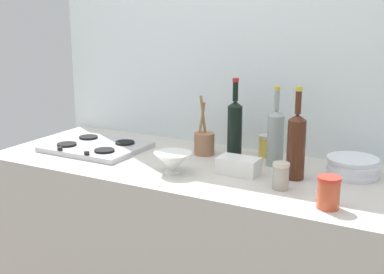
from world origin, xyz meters
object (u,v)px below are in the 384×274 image
plate_stack (353,167)px  mixing_bowl (173,162)px  butter_dish (239,166)px  wine_bottle_mid_right (235,128)px  stovetop_hob (96,147)px  condiment_jar_rear (329,192)px  wine_bottle_mid_left (296,145)px  utensil_crock (204,142)px  condiment_jar_spare (281,176)px  condiment_jar_front (265,146)px  wine_bottle_leftmost (275,136)px

plate_stack → mixing_bowl: mixing_bowl is taller
butter_dish → wine_bottle_mid_right: bearing=118.8°
stovetop_hob → condiment_jar_rear: condiment_jar_rear is taller
plate_stack → wine_bottle_mid_left: wine_bottle_mid_left is taller
utensil_crock → condiment_jar_spare: bearing=-31.2°
utensil_crock → condiment_jar_spare: 0.54m
wine_bottle_mid_right → condiment_jar_front: size_ratio=3.58×
wine_bottle_mid_left → condiment_jar_rear: size_ratio=3.29×
wine_bottle_leftmost → wine_bottle_mid_left: size_ratio=0.93×
plate_stack → mixing_bowl: (-0.65, -0.31, 0.01)m
wine_bottle_leftmost → condiment_jar_rear: 0.51m
stovetop_hob → condiment_jar_spare: 0.96m
plate_stack → butter_dish: (-0.41, -0.19, -0.00)m
stovetop_hob → plate_stack: size_ratio=2.09×
mixing_bowl → wine_bottle_leftmost: bearing=42.8°
stovetop_hob → condiment_jar_front: size_ratio=4.40×
wine_bottle_mid_left → wine_bottle_mid_right: wine_bottle_mid_left is taller
wine_bottle_mid_left → utensil_crock: (-0.47, 0.14, -0.08)m
stovetop_hob → wine_bottle_mid_left: 0.97m
stovetop_hob → wine_bottle_mid_right: bearing=15.0°
wine_bottle_mid_right → utensil_crock: 0.17m
plate_stack → wine_bottle_mid_left: (-0.19, -0.14, 0.10)m
wine_bottle_mid_left → wine_bottle_leftmost: bearing=134.8°
wine_bottle_mid_left → mixing_bowl: 0.50m
butter_dish → condiment_jar_front: size_ratio=1.65×
wine_bottle_mid_right → condiment_jar_front: 0.17m
wine_bottle_leftmost → butter_dish: bearing=-115.5°
stovetop_hob → butter_dish: (0.74, -0.02, 0.02)m
wine_bottle_leftmost → wine_bottle_mid_left: (0.13, -0.13, 0.01)m
plate_stack → wine_bottle_mid_left: 0.26m
wine_bottle_mid_left → condiment_jar_rear: (0.19, -0.25, -0.08)m
utensil_crock → wine_bottle_mid_right: bearing=-0.1°
mixing_bowl → condiment_jar_front: (0.24, 0.40, 0.00)m
condiment_jar_front → wine_bottle_mid_right: bearing=-139.6°
mixing_bowl → butter_dish: (0.24, 0.12, -0.01)m
butter_dish → condiment_jar_spare: size_ratio=1.64×
wine_bottle_mid_left → condiment_jar_spare: size_ratio=3.60×
stovetop_hob → wine_bottle_mid_left: bearing=1.9°
mixing_bowl → condiment_jar_rear: size_ratio=1.41×
wine_bottle_leftmost → mixing_bowl: size_ratio=2.18×
wine_bottle_mid_right → utensil_crock: size_ratio=1.31×
wine_bottle_leftmost → wine_bottle_mid_left: wine_bottle_mid_left is taller
butter_dish → condiment_jar_front: (0.01, 0.28, 0.02)m
mixing_bowl → condiment_jar_spare: 0.45m
wine_bottle_leftmost → utensil_crock: (-0.34, 0.01, -0.07)m
condiment_jar_spare → plate_stack: bearing=54.4°
plate_stack → wine_bottle_mid_right: size_ratio=0.59×
condiment_jar_front → plate_stack: bearing=-12.7°
plate_stack → condiment_jar_front: bearing=167.3°
condiment_jar_rear → wine_bottle_mid_right: bearing=143.2°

